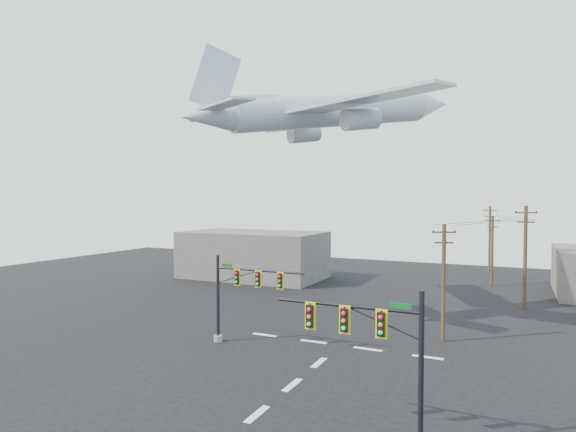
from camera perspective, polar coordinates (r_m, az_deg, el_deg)
The scene contains 11 objects.
ground at distance 24.84m, azimuth -3.70°, elevation -22.41°, with size 120.00×120.00×0.00m, color black.
lane_markings at distance 29.26m, azimuth 1.65°, elevation -18.52°, with size 14.00×21.20×0.01m.
signal_mast_near at distance 21.52m, azimuth 10.97°, elevation -15.75°, with size 6.82×0.72×6.54m.
signal_mast_far at distance 34.40m, azimuth -5.92°, elevation -9.22°, with size 7.05×0.69×6.25m.
utility_pole_a at distance 36.54m, azimuth 17.96°, elevation -7.28°, with size 1.62×0.73×8.47m.
utility_pole_b at distance 49.82m, azimuth 26.30°, elevation -4.20°, with size 1.94×0.56×9.67m.
utility_pole_c at distance 61.90m, azimuth 23.05°, elevation -3.63°, with size 1.66×0.62×8.33m.
utility_pole_d at distance 73.86m, azimuth 22.79°, elevation -2.35°, with size 1.80×0.91×9.29m.
power_lines at distance 54.45m, azimuth 23.44°, elevation -0.22°, with size 7.12×37.81×0.29m.
airliner at distance 41.98m, azimuth 5.21°, elevation 12.32°, with size 21.48×23.25×6.96m.
building_left at distance 63.35m, azimuth -4.15°, elevation -4.59°, with size 18.00×10.00×6.00m, color #635F57.
Camera 1 is at (11.00, -19.76, 10.26)m, focal length 30.00 mm.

